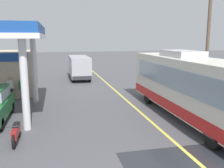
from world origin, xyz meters
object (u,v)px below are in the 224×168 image
Objects in this scene: minibus_opposing_lane at (79,65)px; motorcycle_parked_forecourt at (16,132)px; coach_bus_main at (189,87)px; pedestrian_near_pump at (23,87)px; pedestrian_by_shop at (11,87)px.

minibus_opposing_lane is 17.03m from motorcycle_parked_forecourt.
motorcycle_parked_forecourt is at bearing -170.14° from coach_bus_main.
motorcycle_parked_forecourt is at bearing -104.27° from minibus_opposing_lane.
pedestrian_near_pump is (-4.87, -8.67, -0.54)m from minibus_opposing_lane.
minibus_opposing_lane is at bearing 107.57° from coach_bus_main.
coach_bus_main is 6.13× the size of motorcycle_parked_forecourt.
coach_bus_main is 6.65× the size of pedestrian_by_shop.
minibus_opposing_lane reaches higher than motorcycle_parked_forecourt.
pedestrian_by_shop is at bearing 148.11° from coach_bus_main.
pedestrian_by_shop is at bearing 100.74° from motorcycle_parked_forecourt.
coach_bus_main is at bearing -33.13° from pedestrian_near_pump.
minibus_opposing_lane is (-4.73, 14.93, -0.25)m from coach_bus_main.
minibus_opposing_lane is 10.20m from pedestrian_by_shop.
minibus_opposing_lane is at bearing 75.73° from motorcycle_parked_forecourt.
pedestrian_near_pump reaches higher than motorcycle_parked_forecourt.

